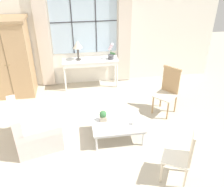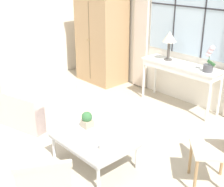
# 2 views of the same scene
# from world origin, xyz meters

# --- Properties ---
(ground_plane) EXTENTS (14.00, 14.00, 0.00)m
(ground_plane) POSITION_xyz_m (0.00, 0.00, 0.00)
(ground_plane) COLOR #B2A893
(wall_back_windowed) EXTENTS (7.20, 0.14, 2.80)m
(wall_back_windowed) POSITION_xyz_m (0.00, 3.02, 1.41)
(wall_back_windowed) COLOR white
(wall_back_windowed) RESTS_ON ground_plane
(armoire) EXTENTS (1.09, 0.72, 1.98)m
(armoire) POSITION_xyz_m (-1.89, 2.62, 1.00)
(armoire) COLOR tan
(armoire) RESTS_ON ground_plane
(console_table) EXTENTS (1.48, 0.42, 0.80)m
(console_table) POSITION_xyz_m (0.10, 2.73, 0.71)
(console_table) COLOR white
(console_table) RESTS_ON ground_plane
(table_lamp) EXTENTS (0.25, 0.25, 0.52)m
(table_lamp) POSITION_xyz_m (-0.20, 2.75, 1.19)
(table_lamp) COLOR #4C4742
(table_lamp) RESTS_ON console_table
(potted_orchid) EXTENTS (0.20, 0.16, 0.43)m
(potted_orchid) POSITION_xyz_m (0.65, 2.68, 0.97)
(potted_orchid) COLOR #4C4C51
(potted_orchid) RESTS_ON console_table
(armchair_upholstered) EXTENTS (1.06, 1.15, 0.88)m
(armchair_upholstered) POSITION_xyz_m (-1.18, 0.58, 0.29)
(armchair_upholstered) COLOR beige
(armchair_upholstered) RESTS_ON ground_plane
(side_chair_wooden) EXTENTS (0.62, 0.62, 1.09)m
(side_chair_wooden) POSITION_xyz_m (1.76, 1.25, 0.60)
(side_chair_wooden) COLOR beige
(side_chair_wooden) RESTS_ON ground_plane
(coffee_table) EXTENTS (1.01, 0.73, 0.38)m
(coffee_table) POSITION_xyz_m (0.45, 0.46, 0.34)
(coffee_table) COLOR silver
(coffee_table) RESTS_ON ground_plane
(potted_plant_small) EXTENTS (0.14, 0.14, 0.22)m
(potted_plant_small) POSITION_xyz_m (0.18, 0.57, 0.49)
(potted_plant_small) COLOR tan
(potted_plant_small) RESTS_ON coffee_table
(pillar_candle) EXTENTS (0.11, 0.11, 0.12)m
(pillar_candle) POSITION_xyz_m (0.76, 0.35, 0.43)
(pillar_candle) COLOR silver
(pillar_candle) RESTS_ON coffee_table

